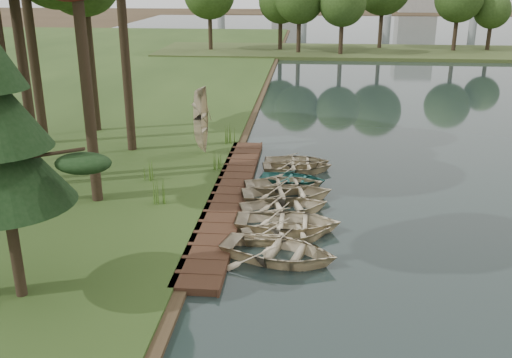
# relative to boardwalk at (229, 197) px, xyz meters

# --- Properties ---
(ground) EXTENTS (300.00, 300.00, 0.00)m
(ground) POSITION_rel_boardwalk_xyz_m (1.60, 0.00, -0.15)
(ground) COLOR #3D2F1D
(boardwalk) EXTENTS (1.60, 16.00, 0.30)m
(boardwalk) POSITION_rel_boardwalk_xyz_m (0.00, 0.00, 0.00)
(boardwalk) COLOR #392216
(boardwalk) RESTS_ON ground
(peninsula) EXTENTS (50.00, 14.00, 0.45)m
(peninsula) POSITION_rel_boardwalk_xyz_m (9.60, 50.00, 0.08)
(peninsula) COLOR #38461F
(peninsula) RESTS_ON ground
(far_trees) EXTENTS (45.60, 5.60, 8.80)m
(far_trees) POSITION_rel_boardwalk_xyz_m (6.27, 50.00, 6.28)
(far_trees) COLOR black
(far_trees) RESTS_ON peninsula
(rowboat_0) EXTENTS (4.62, 3.81, 0.83)m
(rowboat_0) POSITION_rel_boardwalk_xyz_m (2.45, -5.42, 0.32)
(rowboat_0) COLOR #C4B38E
(rowboat_0) RESTS_ON water
(rowboat_1) EXTENTS (3.87, 3.20, 0.69)m
(rowboat_1) POSITION_rel_boardwalk_xyz_m (2.66, -3.82, 0.25)
(rowboat_1) COLOR #C4B38E
(rowboat_1) RESTS_ON water
(rowboat_2) EXTENTS (4.03, 2.90, 0.83)m
(rowboat_2) POSITION_rel_boardwalk_xyz_m (2.66, -3.02, 0.31)
(rowboat_2) COLOR #C4B38E
(rowboat_2) RESTS_ON water
(rowboat_3) EXTENTS (4.20, 3.49, 0.75)m
(rowboat_3) POSITION_rel_boardwalk_xyz_m (2.47, -1.39, 0.28)
(rowboat_3) COLOR #C4B38E
(rowboat_3) RESTS_ON water
(rowboat_4) EXTENTS (4.43, 3.57, 0.81)m
(rowboat_4) POSITION_rel_boardwalk_xyz_m (2.52, 0.03, 0.31)
(rowboat_4) COLOR #C4B38E
(rowboat_4) RESTS_ON water
(rowboat_5) EXTENTS (3.98, 3.18, 0.74)m
(rowboat_5) POSITION_rel_boardwalk_xyz_m (2.33, 1.22, 0.27)
(rowboat_5) COLOR #C4B38E
(rowboat_5) RESTS_ON water
(rowboat_6) EXTENTS (3.32, 2.60, 0.63)m
(rowboat_6) POSITION_rel_boardwalk_xyz_m (2.70, 2.14, 0.21)
(rowboat_6) COLOR #2C7A72
(rowboat_6) RESTS_ON water
(rowboat_7) EXTENTS (3.71, 2.87, 0.71)m
(rowboat_7) POSITION_rel_boardwalk_xyz_m (2.87, 3.88, 0.25)
(rowboat_7) COLOR #C4B38E
(rowboat_7) RESTS_ON water
(rowboat_8) EXTENTS (3.37, 2.47, 0.68)m
(rowboat_8) POSITION_rel_boardwalk_xyz_m (2.83, 4.74, 0.24)
(rowboat_8) COLOR #C4B38E
(rowboat_8) RESTS_ON water
(stored_rowboat) EXTENTS (3.61, 2.66, 0.72)m
(stored_rowboat) POSITION_rel_boardwalk_xyz_m (-2.13, 5.80, 0.51)
(stored_rowboat) COLOR #C4B38E
(stored_rowboat) RESTS_ON bank
(reeds_0) EXTENTS (0.60, 0.60, 1.09)m
(reeds_0) POSITION_rel_boardwalk_xyz_m (-2.72, -1.31, 0.70)
(reeds_0) COLOR #3F661E
(reeds_0) RESTS_ON bank
(reeds_1) EXTENTS (0.60, 0.60, 0.86)m
(reeds_1) POSITION_rel_boardwalk_xyz_m (-1.00, 3.24, 0.58)
(reeds_1) COLOR #3F661E
(reeds_1) RESTS_ON bank
(reeds_2) EXTENTS (0.60, 0.60, 0.91)m
(reeds_2) POSITION_rel_boardwalk_xyz_m (-3.93, 1.44, 0.61)
(reeds_2) COLOR #3F661E
(reeds_2) RESTS_ON bank
(reeds_3) EXTENTS (0.60, 0.60, 1.08)m
(reeds_3) POSITION_rel_boardwalk_xyz_m (-1.00, 7.83, 0.69)
(reeds_3) COLOR #3F661E
(reeds_3) RESTS_ON bank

